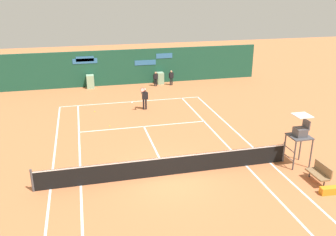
{
  "coord_description": "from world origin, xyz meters",
  "views": [
    {
      "loc": [
        -3.56,
        -14.66,
        8.44
      ],
      "look_at": [
        1.34,
        5.45,
        0.8
      ],
      "focal_mm": 38.81,
      "sensor_mm": 36.0,
      "label": 1
    }
  ],
  "objects_px": {
    "player_on_baseline": "(145,97)",
    "ball_kid_left_post": "(156,78)",
    "equipment_bag": "(332,190)",
    "tennis_ball_near_service_line": "(110,126)",
    "ball_kid_right_post": "(171,77)",
    "tennis_ball_mid_court": "(146,105)",
    "umpire_chair": "(300,133)",
    "player_bench": "(320,172)",
    "tennis_ball_by_sideline": "(95,112)"
  },
  "relations": [
    {
      "from": "player_on_baseline",
      "to": "ball_kid_left_post",
      "type": "relative_size",
      "value": 1.37
    },
    {
      "from": "player_bench",
      "to": "tennis_ball_mid_court",
      "type": "xyz_separation_m",
      "value": [
        -5.52,
        12.9,
        -0.47
      ]
    },
    {
      "from": "player_bench",
      "to": "tennis_ball_mid_court",
      "type": "distance_m",
      "value": 14.04
    },
    {
      "from": "player_on_baseline",
      "to": "ball_kid_right_post",
      "type": "xyz_separation_m",
      "value": [
        3.48,
        6.03,
        -0.16
      ]
    },
    {
      "from": "ball_kid_right_post",
      "to": "tennis_ball_mid_court",
      "type": "relative_size",
      "value": 19.56
    },
    {
      "from": "umpire_chair",
      "to": "tennis_ball_mid_court",
      "type": "relative_size",
      "value": 38.65
    },
    {
      "from": "ball_kid_left_post",
      "to": "tennis_ball_by_sideline",
      "type": "xyz_separation_m",
      "value": [
        -5.59,
        -5.74,
        -0.71
      ]
    },
    {
      "from": "ball_kid_right_post",
      "to": "tennis_ball_mid_court",
      "type": "bearing_deg",
      "value": 56.13
    },
    {
      "from": "umpire_chair",
      "to": "ball_kid_right_post",
      "type": "bearing_deg",
      "value": 8.21
    },
    {
      "from": "umpire_chair",
      "to": "player_on_baseline",
      "type": "distance_m",
      "value": 11.71
    },
    {
      "from": "ball_kid_left_post",
      "to": "equipment_bag",
      "type": "bearing_deg",
      "value": 100.56
    },
    {
      "from": "tennis_ball_near_service_line",
      "to": "player_bench",
      "type": "bearing_deg",
      "value": -46.86
    },
    {
      "from": "umpire_chair",
      "to": "tennis_ball_by_sideline",
      "type": "relative_size",
      "value": 38.65
    },
    {
      "from": "tennis_ball_mid_court",
      "to": "tennis_ball_near_service_line",
      "type": "relative_size",
      "value": 1.0
    },
    {
      "from": "tennis_ball_near_service_line",
      "to": "ball_kid_right_post",
      "type": "bearing_deg",
      "value": 54.68
    },
    {
      "from": "umpire_chair",
      "to": "equipment_bag",
      "type": "height_order",
      "value": "umpire_chair"
    },
    {
      "from": "equipment_bag",
      "to": "tennis_ball_by_sideline",
      "type": "relative_size",
      "value": 14.8
    },
    {
      "from": "equipment_bag",
      "to": "ball_kid_left_post",
      "type": "bearing_deg",
      "value": 101.16
    },
    {
      "from": "equipment_bag",
      "to": "player_on_baseline",
      "type": "height_order",
      "value": "player_on_baseline"
    },
    {
      "from": "tennis_ball_mid_court",
      "to": "player_on_baseline",
      "type": "bearing_deg",
      "value": -106.73
    },
    {
      "from": "tennis_ball_by_sideline",
      "to": "tennis_ball_mid_court",
      "type": "height_order",
      "value": "same"
    },
    {
      "from": "player_bench",
      "to": "ball_kid_left_post",
      "type": "relative_size",
      "value": 0.93
    },
    {
      "from": "equipment_bag",
      "to": "ball_kid_right_post",
      "type": "relative_size",
      "value": 0.76
    },
    {
      "from": "player_bench",
      "to": "tennis_ball_near_service_line",
      "type": "relative_size",
      "value": 17.72
    },
    {
      "from": "umpire_chair",
      "to": "player_bench",
      "type": "distance_m",
      "value": 2.13
    },
    {
      "from": "player_bench",
      "to": "tennis_ball_near_service_line",
      "type": "bearing_deg",
      "value": 43.14
    },
    {
      "from": "player_bench",
      "to": "player_on_baseline",
      "type": "xyz_separation_m",
      "value": [
        -5.82,
        11.92,
        0.42
      ]
    },
    {
      "from": "ball_kid_left_post",
      "to": "tennis_ball_mid_court",
      "type": "xyz_separation_m",
      "value": [
        -1.77,
        -5.05,
        -0.71
      ]
    },
    {
      "from": "player_on_baseline",
      "to": "umpire_chair",
      "type": "bearing_deg",
      "value": 121.04
    },
    {
      "from": "equipment_bag",
      "to": "tennis_ball_by_sideline",
      "type": "height_order",
      "value": "equipment_bag"
    },
    {
      "from": "umpire_chair",
      "to": "player_on_baseline",
      "type": "bearing_deg",
      "value": 29.82
    },
    {
      "from": "umpire_chair",
      "to": "ball_kid_left_post",
      "type": "relative_size",
      "value": 2.04
    },
    {
      "from": "umpire_chair",
      "to": "ball_kid_left_post",
      "type": "bearing_deg",
      "value": 13.03
    },
    {
      "from": "ball_kid_right_post",
      "to": "ball_kid_left_post",
      "type": "bearing_deg",
      "value": -1.66
    },
    {
      "from": "player_bench",
      "to": "tennis_ball_mid_court",
      "type": "relative_size",
      "value": 17.72
    },
    {
      "from": "ball_kid_left_post",
      "to": "tennis_ball_mid_court",
      "type": "relative_size",
      "value": 18.98
    },
    {
      "from": "player_on_baseline",
      "to": "ball_kid_right_post",
      "type": "height_order",
      "value": "player_on_baseline"
    },
    {
      "from": "ball_kid_right_post",
      "to": "tennis_ball_mid_court",
      "type": "xyz_separation_m",
      "value": [
        -3.18,
        -5.05,
        -0.73
      ]
    },
    {
      "from": "tennis_ball_by_sideline",
      "to": "tennis_ball_near_service_line",
      "type": "bearing_deg",
      "value": -76.04
    },
    {
      "from": "equipment_bag",
      "to": "tennis_ball_near_service_line",
      "type": "xyz_separation_m",
      "value": [
        -8.56,
        10.12,
        -0.13
      ]
    },
    {
      "from": "player_bench",
      "to": "tennis_ball_near_service_line",
      "type": "xyz_separation_m",
      "value": [
        -8.58,
        9.15,
        -0.47
      ]
    },
    {
      "from": "umpire_chair",
      "to": "ball_kid_right_post",
      "type": "distance_m",
      "value": 16.36
    },
    {
      "from": "ball_kid_left_post",
      "to": "tennis_ball_near_service_line",
      "type": "bearing_deg",
      "value": 60.66
    },
    {
      "from": "umpire_chair",
      "to": "equipment_bag",
      "type": "xyz_separation_m",
      "value": [
        -0.01,
        -2.75,
        -1.52
      ]
    },
    {
      "from": "equipment_bag",
      "to": "ball_kid_left_post",
      "type": "distance_m",
      "value": 19.29
    },
    {
      "from": "umpire_chair",
      "to": "player_bench",
      "type": "relative_size",
      "value": 2.18
    },
    {
      "from": "ball_kid_left_post",
      "to": "umpire_chair",
      "type": "bearing_deg",
      "value": 102.43
    },
    {
      "from": "umpire_chair",
      "to": "player_bench",
      "type": "xyz_separation_m",
      "value": [
        0.01,
        -1.78,
        -1.17
      ]
    },
    {
      "from": "player_on_baseline",
      "to": "tennis_ball_near_service_line",
      "type": "xyz_separation_m",
      "value": [
        -2.76,
        -2.77,
        -0.89
      ]
    },
    {
      "from": "tennis_ball_mid_court",
      "to": "ball_kid_right_post",
      "type": "bearing_deg",
      "value": 57.78
    }
  ]
}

